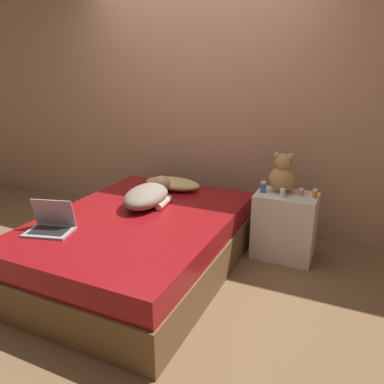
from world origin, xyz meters
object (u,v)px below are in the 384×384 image
(bottle_white, at_px, (282,193))
(bottle_orange, at_px, (315,193))
(person_lying, at_px, (149,195))
(laptop, at_px, (51,224))
(pillow, at_px, (172,184))
(bottle_blue, at_px, (263,187))
(bottle_clear, at_px, (262,186))
(bottle_pink, at_px, (301,192))
(teddy_bear, at_px, (282,175))

(bottle_white, distance_m, bottle_orange, 0.27)
(person_lying, bearing_deg, laptop, -121.27)
(pillow, distance_m, bottle_blue, 0.92)
(pillow, height_order, bottle_clear, bottle_clear)
(laptop, bearing_deg, bottle_blue, 28.85)
(bottle_clear, distance_m, bottle_blue, 0.07)
(bottle_clear, distance_m, bottle_pink, 0.34)
(person_lying, xyz_separation_m, bottle_pink, (1.23, 0.50, 0.04))
(bottle_pink, bearing_deg, bottle_white, -138.09)
(bottle_clear, bearing_deg, bottle_pink, -0.05)
(bottle_orange, xyz_separation_m, bottle_blue, (-0.43, -0.05, 0.01))
(laptop, height_order, bottle_white, laptop)
(laptop, bearing_deg, bottle_clear, 30.78)
(pillow, bearing_deg, laptop, -105.26)
(person_lying, relative_size, bottle_pink, 12.84)
(bottle_clear, xyz_separation_m, bottle_pink, (0.34, -0.00, -0.01))
(bottle_orange, distance_m, bottle_blue, 0.43)
(person_lying, relative_size, teddy_bear, 2.15)
(teddy_bear, bearing_deg, bottle_blue, -149.13)
(teddy_bear, xyz_separation_m, bottle_white, (0.04, -0.14, -0.12))
(pillow, bearing_deg, person_lying, -89.05)
(teddy_bear, bearing_deg, bottle_white, -74.64)
(bottle_pink, bearing_deg, teddy_bear, 172.53)
(laptop, xyz_separation_m, bottle_blue, (1.26, 1.24, 0.10))
(bottle_white, xyz_separation_m, bottle_blue, (-0.18, 0.06, 0.01))
(laptop, xyz_separation_m, teddy_bear, (1.40, 1.32, 0.20))
(bottle_clear, bearing_deg, pillow, -177.54)
(pillow, xyz_separation_m, laptop, (-0.34, -1.26, -0.00))
(teddy_bear, height_order, bottle_pink, teddy_bear)
(bottle_white, xyz_separation_m, bottle_clear, (-0.20, 0.12, 0.00))
(person_lying, relative_size, bottle_clear, 9.39)
(person_lying, distance_m, bottle_white, 1.15)
(bottle_orange, distance_m, bottle_pink, 0.11)
(pillow, bearing_deg, bottle_clear, 2.46)
(bottle_white, bearing_deg, teddy_bear, 105.36)
(teddy_bear, bearing_deg, person_lying, -153.61)
(teddy_bear, relative_size, bottle_blue, 3.55)
(bottle_white, height_order, bottle_clear, bottle_clear)
(pillow, xyz_separation_m, bottle_white, (1.10, -0.08, 0.08))
(teddy_bear, distance_m, bottle_blue, 0.20)
(laptop, relative_size, bottle_white, 4.97)
(bottle_blue, bearing_deg, bottle_clear, 110.04)
(bottle_pink, bearing_deg, bottle_orange, -7.07)
(person_lying, bearing_deg, bottle_blue, 18.05)
(bottle_white, relative_size, bottle_orange, 1.04)
(bottle_clear, height_order, bottle_pink, bottle_clear)
(teddy_bear, bearing_deg, pillow, -176.69)
(bottle_clear, bearing_deg, teddy_bear, 7.85)
(bottle_orange, height_order, bottle_pink, bottle_orange)
(bottle_white, relative_size, bottle_blue, 0.76)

